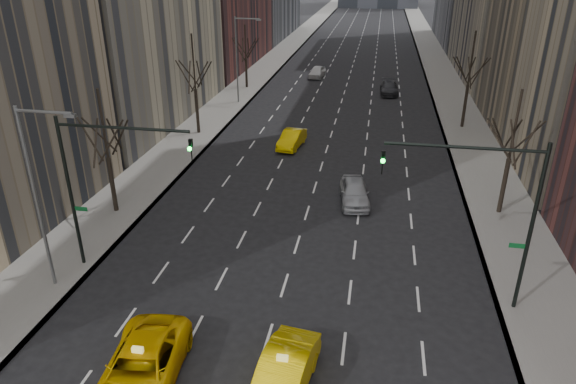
% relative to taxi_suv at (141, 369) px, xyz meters
% --- Properties ---
extents(sidewalk_left, '(4.50, 320.00, 0.15)m').
position_rel_taxi_suv_xyz_m(sidewalk_left, '(-8.12, 65.38, -0.75)').
color(sidewalk_left, slate).
rests_on(sidewalk_left, ground).
extents(sidewalk_right, '(4.50, 320.00, 0.15)m').
position_rel_taxi_suv_xyz_m(sidewalk_right, '(16.38, 65.38, -0.75)').
color(sidewalk_right, slate).
rests_on(sidewalk_right, ground).
extents(tree_lw_b, '(3.36, 3.50, 7.82)m').
position_rel_taxi_suv_xyz_m(tree_lw_b, '(-7.87, 13.38, 2.90)').
color(tree_lw_b, black).
rests_on(tree_lw_b, ground).
extents(tree_lw_c, '(3.36, 3.50, 8.74)m').
position_rel_taxi_suv_xyz_m(tree_lw_c, '(-7.87, 29.38, 3.22)').
color(tree_lw_c, black).
rests_on(tree_lw_c, ground).
extents(tree_lw_d, '(3.36, 3.50, 7.36)m').
position_rel_taxi_suv_xyz_m(tree_lw_d, '(-7.87, 47.38, 2.74)').
color(tree_lw_d, black).
rests_on(tree_lw_d, ground).
extents(tree_rw_b, '(3.36, 3.50, 7.82)m').
position_rel_taxi_suv_xyz_m(tree_rw_b, '(16.13, 17.38, 2.90)').
color(tree_rw_b, black).
rests_on(tree_rw_b, ground).
extents(tree_rw_c, '(3.36, 3.50, 8.74)m').
position_rel_taxi_suv_xyz_m(tree_rw_c, '(16.13, 35.38, 3.22)').
color(tree_rw_c, black).
rests_on(tree_rw_c, ground).
extents(traffic_mast_left, '(6.69, 0.39, 8.00)m').
position_rel_taxi_suv_xyz_m(traffic_mast_left, '(-4.98, 7.38, 4.67)').
color(traffic_mast_left, black).
rests_on(traffic_mast_left, ground).
extents(traffic_mast_right, '(6.69, 0.39, 8.00)m').
position_rel_taxi_suv_xyz_m(traffic_mast_right, '(13.23, 7.38, 4.67)').
color(traffic_mast_right, black).
rests_on(traffic_mast_right, ground).
extents(streetlight_near, '(2.83, 0.22, 9.00)m').
position_rel_taxi_suv_xyz_m(streetlight_near, '(-6.71, 5.38, 4.80)').
color(streetlight_near, slate).
rests_on(streetlight_near, ground).
extents(streetlight_far, '(2.83, 0.22, 9.00)m').
position_rel_taxi_suv_xyz_m(streetlight_far, '(-6.71, 40.38, 4.80)').
color(streetlight_far, slate).
rests_on(streetlight_far, ground).
extents(taxi_suv, '(3.35, 6.17, 1.64)m').
position_rel_taxi_suv_xyz_m(taxi_suv, '(0.00, 0.00, 0.00)').
color(taxi_suv, '#EAB304').
rests_on(taxi_suv, ground).
extents(taxi_sedan, '(2.36, 5.11, 1.62)m').
position_rel_taxi_suv_xyz_m(taxi_sedan, '(5.30, 0.54, -0.01)').
color(taxi_sedan, yellow).
rests_on(taxi_sedan, ground).
extents(silver_sedan_ahead, '(2.40, 4.71, 1.54)m').
position_rel_taxi_suv_xyz_m(silver_sedan_ahead, '(6.98, 17.43, -0.05)').
color(silver_sedan_ahead, '#9A9CA2').
rests_on(silver_sedan_ahead, ground).
extents(far_taxi, '(2.06, 4.53, 1.44)m').
position_rel_taxi_suv_xyz_m(far_taxi, '(1.12, 27.36, -0.10)').
color(far_taxi, yellow).
rests_on(far_taxi, ground).
extents(far_suv_grey, '(2.19, 5.03, 1.44)m').
position_rel_taxi_suv_xyz_m(far_suv_grey, '(9.34, 47.48, -0.10)').
color(far_suv_grey, '#29292D').
rests_on(far_suv_grey, ground).
extents(far_car_white, '(2.17, 4.48, 1.47)m').
position_rel_taxi_suv_xyz_m(far_car_white, '(-0.11, 54.91, -0.08)').
color(far_car_white, silver).
rests_on(far_car_white, ground).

